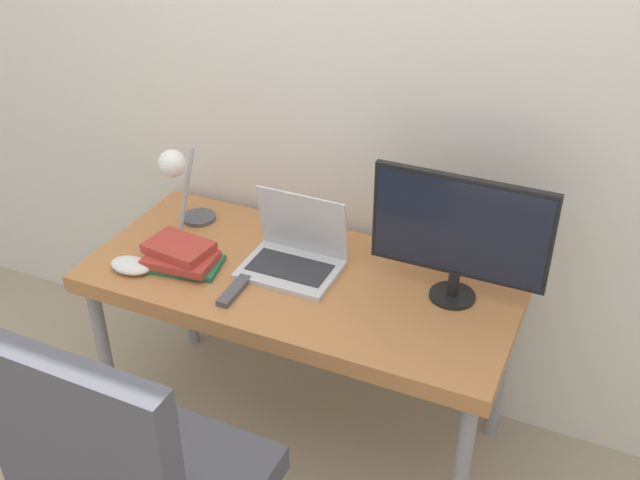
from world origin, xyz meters
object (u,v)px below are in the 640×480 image
monitor (460,232)px  book_stack (181,256)px  desk_lamp (179,177)px  game_controller (131,265)px  laptop (294,254)px

monitor → book_stack: bearing=-167.2°
desk_lamp → game_controller: 0.35m
monitor → desk_lamp: (-1.00, -0.01, -0.02)m
desk_lamp → book_stack: desk_lamp is taller
laptop → book_stack: bearing=-157.2°
book_stack → game_controller: 0.17m
laptop → game_controller: bearing=-153.7°
desk_lamp → book_stack: size_ratio=1.21×
desk_lamp → game_controller: (-0.03, -0.29, -0.21)m
monitor → game_controller: bearing=-163.9°
laptop → game_controller: (-0.49, -0.24, -0.03)m
monitor → desk_lamp: size_ratio=1.64×
laptop → book_stack: size_ratio=1.14×
book_stack → game_controller: size_ratio=1.89×
game_controller → desk_lamp: bearing=84.5°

